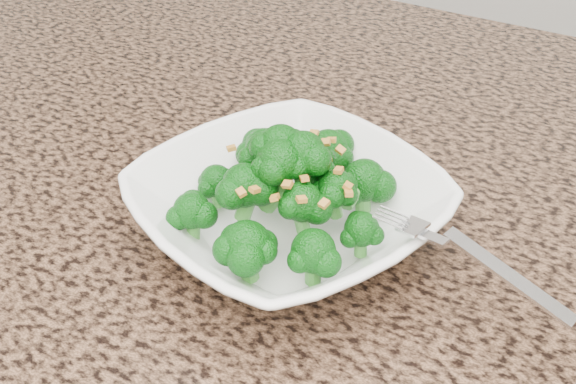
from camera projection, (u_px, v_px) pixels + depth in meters
The scene contains 5 objects.
granite_counter at pixel (334, 236), 0.66m from camera, with size 1.64×1.04×0.03m, color brown.
bowl at pixel (288, 211), 0.61m from camera, with size 0.25×0.25×0.06m, color white.
broccoli_pile at pixel (288, 146), 0.57m from camera, with size 0.22×0.22×0.07m, color #09520B, non-canonical shape.
garlic_topping at pixel (288, 104), 0.55m from camera, with size 0.13×0.13×0.01m, color #C0842E, non-canonical shape.
fork at pixel (439, 240), 0.53m from camera, with size 0.17×0.03×0.01m, color silver, non-canonical shape.
Camera 1 is at (0.21, -0.16, 1.31)m, focal length 45.00 mm.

